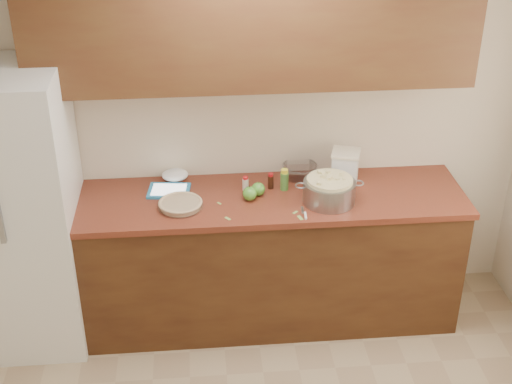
{
  "coord_description": "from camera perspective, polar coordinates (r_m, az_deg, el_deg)",
  "views": [
    {
      "loc": [
        -0.34,
        -2.38,
        3.09
      ],
      "look_at": [
        0.0,
        1.43,
        0.98
      ],
      "focal_mm": 50.0,
      "sensor_mm": 36.0,
      "label": 1
    }
  ],
  "objects": [
    {
      "name": "paper_towel",
      "position": [
        4.64,
        -6.5,
        1.36
      ],
      "size": [
        0.17,
        0.14,
        0.07
      ],
      "primitive_type": "ellipsoid",
      "rotation": [
        0.0,
        0.0,
        0.01
      ],
      "color": "white",
      "rests_on": "counter_run"
    },
    {
      "name": "mixing_bowl",
      "position": [
        4.66,
        3.52,
        1.78
      ],
      "size": [
        0.23,
        0.23,
        0.09
      ],
      "rotation": [
        0.0,
        0.0,
        -0.39
      ],
      "color": "silver",
      "rests_on": "counter_run"
    },
    {
      "name": "lemon_bottle",
      "position": [
        4.49,
        2.29,
        0.97
      ],
      "size": [
        0.05,
        0.05,
        0.14
      ],
      "rotation": [
        0.0,
        0.0,
        0.17
      ],
      "color": "#4C8C38",
      "rests_on": "counter_run"
    },
    {
      "name": "apple_center",
      "position": [
        4.43,
        0.18,
        0.23
      ],
      "size": [
        0.09,
        0.09,
        0.1
      ],
      "color": "#4F992E",
      "rests_on": "counter_run"
    },
    {
      "name": "vanilla_bottle",
      "position": [
        4.51,
        1.18,
        0.87
      ],
      "size": [
        0.04,
        0.04,
        0.11
      ],
      "rotation": [
        0.0,
        0.0,
        0.17
      ],
      "color": "black",
      "rests_on": "counter_run"
    },
    {
      "name": "paring_knife",
      "position": [
        4.24,
        3.94,
        -1.83
      ],
      "size": [
        0.03,
        0.16,
        0.01
      ],
      "rotation": [
        0.0,
        0.0,
        -0.07
      ],
      "color": "gray",
      "rests_on": "counter_run"
    },
    {
      "name": "cinnamon_shaker",
      "position": [
        4.49,
        -0.85,
        0.67
      ],
      "size": [
        0.04,
        0.04,
        0.1
      ],
      "rotation": [
        0.0,
        0.0,
        -0.07
      ],
      "color": "beige",
      "rests_on": "counter_run"
    },
    {
      "name": "peel_a",
      "position": [
        4.36,
        -2.96,
        -0.91
      ],
      "size": [
        0.03,
        0.03,
        0.0
      ],
      "primitive_type": "cube",
      "rotation": [
        0.0,
        0.0,
        -0.9
      ],
      "color": "#90B558",
      "rests_on": "counter_run"
    },
    {
      "name": "fridge",
      "position": [
        4.54,
        -18.5,
        -1.59
      ],
      "size": [
        0.7,
        0.7,
        1.8
      ],
      "primitive_type": "cube",
      "color": "white",
      "rests_on": "ground"
    },
    {
      "name": "counter_run",
      "position": [
        4.68,
        -0.09,
        -5.27
      ],
      "size": [
        2.64,
        0.68,
        0.92
      ],
      "color": "#4B2C15",
      "rests_on": "ground"
    },
    {
      "name": "peel_d",
      "position": [
        4.22,
        3.55,
        -2.07
      ],
      "size": [
        0.03,
        0.06,
        0.0
      ],
      "primitive_type": "cube",
      "rotation": [
        0.0,
        0.0,
        -1.27
      ],
      "color": "#90B558",
      "rests_on": "counter_run"
    },
    {
      "name": "room_shell",
      "position": [
        3.0,
        2.43,
        -7.83
      ],
      "size": [
        3.6,
        3.6,
        3.6
      ],
      "color": "tan",
      "rests_on": "ground"
    },
    {
      "name": "colander",
      "position": [
        4.37,
        5.88,
        0.12
      ],
      "size": [
        0.43,
        0.32,
        0.16
      ],
      "rotation": [
        0.0,
        0.0,
        0.09
      ],
      "color": "gray",
      "rests_on": "counter_run"
    },
    {
      "name": "peel_b",
      "position": [
        4.21,
        -2.27,
        -2.13
      ],
      "size": [
        0.04,
        0.04,
        0.0
      ],
      "primitive_type": "cube",
      "rotation": [
        0.0,
        0.0,
        2.24
      ],
      "color": "#90B558",
      "rests_on": "counter_run"
    },
    {
      "name": "peel_c",
      "position": [
        4.27,
        3.16,
        -1.64
      ],
      "size": [
        0.04,
        0.04,
        0.0
      ],
      "primitive_type": "cube",
      "rotation": [
        0.0,
        0.0,
        0.75
      ],
      "color": "#90B558",
      "rests_on": "counter_run"
    },
    {
      "name": "tablet",
      "position": [
        4.52,
        -6.98,
        0.1
      ],
      "size": [
        0.28,
        0.23,
        0.02
      ],
      "rotation": [
        0.0,
        0.0,
        -0.12
      ],
      "color": "#2785BF",
      "rests_on": "counter_run"
    },
    {
      "name": "upper_cabinets",
      "position": [
        4.18,
        -0.3,
        13.1
      ],
      "size": [
        2.6,
        0.34,
        0.7
      ],
      "primitive_type": "cube",
      "color": "#513418",
      "rests_on": "room_shell"
    },
    {
      "name": "apple_left",
      "position": [
        4.38,
        -0.51,
        -0.13
      ],
      "size": [
        0.09,
        0.09,
        0.1
      ],
      "color": "#4F992E",
      "rests_on": "counter_run"
    },
    {
      "name": "pie",
      "position": [
        4.33,
        -6.06,
        -0.99
      ],
      "size": [
        0.28,
        0.28,
        0.04
      ],
      "rotation": [
        0.0,
        0.0,
        0.06
      ],
      "color": "silver",
      "rests_on": "counter_run"
    },
    {
      "name": "flour_canister",
      "position": [
        4.6,
        7.15,
        2.04
      ],
      "size": [
        0.22,
        0.22,
        0.21
      ],
      "rotation": [
        0.0,
        0.0,
        -0.29
      ],
      "color": "white",
      "rests_on": "counter_run"
    }
  ]
}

